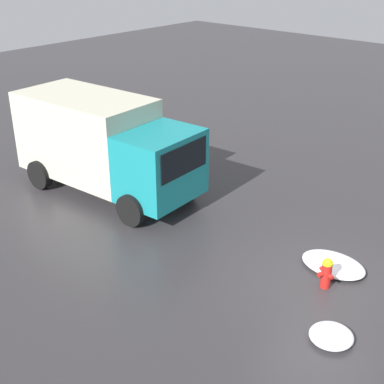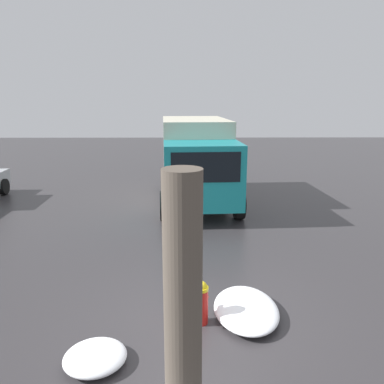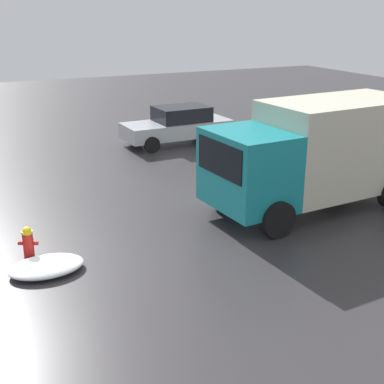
{
  "view_description": "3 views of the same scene",
  "coord_description": "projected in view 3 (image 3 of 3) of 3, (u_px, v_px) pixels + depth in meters",
  "views": [
    {
      "loc": [
        -4.33,
        9.39,
        7.09
      ],
      "look_at": [
        3.85,
        0.14,
        1.19
      ],
      "focal_mm": 50.0,
      "sensor_mm": 36.0,
      "label": 1
    },
    {
      "loc": [
        -5.44,
        0.2,
        3.58
      ],
      "look_at": [
        3.77,
        0.11,
        1.27
      ],
      "focal_mm": 35.0,
      "sensor_mm": 36.0,
      "label": 2
    },
    {
      "loc": [
        -1.32,
        -11.0,
        5.19
      ],
      "look_at": [
        4.16,
        0.51,
        0.75
      ],
      "focal_mm": 50.0,
      "sensor_mm": 36.0,
      "label": 3
    }
  ],
  "objects": [
    {
      "name": "fire_hydrant",
      "position": [
        28.0,
        242.0,
        11.5
      ],
      "size": [
        0.42,
        0.35,
        0.74
      ],
      "rotation": [
        0.0,
        0.0,
        1.12
      ],
      "color": "red",
      "rests_on": "ground_plane"
    },
    {
      "name": "delivery_truck",
      "position": [
        318.0,
        151.0,
        14.12
      ],
      "size": [
        6.01,
        2.85,
        2.87
      ],
      "rotation": [
        0.0,
        0.0,
        1.64
      ],
      "color": "teal",
      "rests_on": "ground_plane"
    },
    {
      "name": "parked_car",
      "position": [
        178.0,
        125.0,
        21.18
      ],
      "size": [
        4.34,
        2.03,
        1.46
      ],
      "rotation": [
        0.0,
        0.0,
        1.61
      ],
      "color": "#ADB2B7",
      "rests_on": "ground_plane"
    },
    {
      "name": "ground_plane",
      "position": [
        30.0,
        258.0,
        11.62
      ],
      "size": [
        60.0,
        60.0,
        0.0
      ],
      "primitive_type": "plane",
      "color": "#333033"
    },
    {
      "name": "snow_pile_curbside",
      "position": [
        46.0,
        266.0,
        11.01
      ],
      "size": [
        1.55,
        1.09,
        0.23
      ],
      "color": "white",
      "rests_on": "ground_plane"
    }
  ]
}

